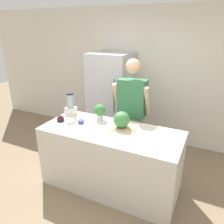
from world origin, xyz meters
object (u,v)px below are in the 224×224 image
person (132,112)px  bowl_small_blue (81,122)px  potted_plant (100,111)px  refrigerator (111,98)px  bowl_cherries (61,119)px  watermelon (122,120)px  blender (70,105)px  bowl_cream (70,121)px

person → bowl_small_blue: person is taller
bowl_small_blue → potted_plant: size_ratio=0.37×
refrigerator → person: bearing=-41.8°
bowl_cherries → bowl_small_blue: (0.31, 0.06, -0.01)m
refrigerator → bowl_cherries: (-0.15, -1.39, 0.06)m
watermelon → bowl_small_blue: size_ratio=2.55×
potted_plant → blender: bearing=-178.7°
refrigerator → bowl_cream: size_ratio=14.34×
bowl_cherries → blender: bearing=94.3°
blender → person: bearing=30.3°
refrigerator → watermelon: bearing=-58.1°
bowl_cream → blender: bearing=123.5°
bowl_small_blue → watermelon: bearing=10.0°
watermelon → bowl_small_blue: watermelon is taller
refrigerator → blender: size_ratio=4.97×
refrigerator → bowl_cream: (0.01, -1.38, 0.05)m
refrigerator → bowl_cream: 1.38m
blender → bowl_small_blue: bearing=-34.0°
person → bowl_cherries: size_ratio=15.97×
bowl_cream → potted_plant: 0.46m
watermelon → refrigerator: bearing=121.9°
bowl_small_blue → potted_plant: (0.18, 0.24, 0.11)m
refrigerator → watermelon: refrigerator is taller
watermelon → potted_plant: watermelon is taller
bowl_small_blue → person: bearing=54.7°
refrigerator → potted_plant: size_ratio=7.40×
watermelon → potted_plant: 0.43m
person → potted_plant: 0.60m
bowl_cherries → blender: size_ratio=0.31×
person → bowl_cream: 1.02m
bowl_cherries → bowl_small_blue: bowl_cherries is taller
person → potted_plant: (-0.33, -0.48, 0.13)m
refrigerator → watermelon: 1.44m
refrigerator → potted_plant: (0.35, -1.08, 0.16)m
refrigerator → blender: (-0.17, -1.10, 0.18)m
person → blender: person is taller
watermelon → bowl_cherries: 0.93m
blender → potted_plant: (0.52, 0.01, -0.02)m
bowl_small_blue → potted_plant: 0.32m
person → watermelon: person is taller
bowl_cherries → bowl_small_blue: 0.32m
person → bowl_cream: bearing=-130.1°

